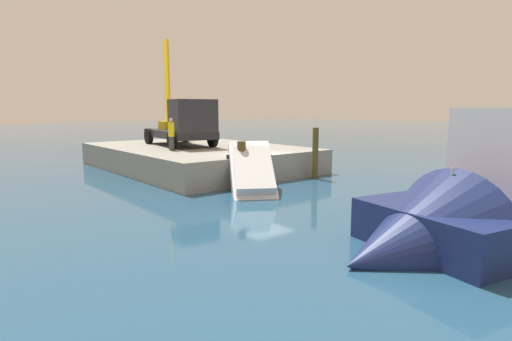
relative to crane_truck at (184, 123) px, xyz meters
The scene contains 8 objects.
ground 7.18m from the crane_truck, ahead, with size 200.00×200.00×0.00m, color navy.
dock 2.23m from the crane_truck, 64.36° to the left, with size 13.68×9.45×1.37m, color gray.
crane_truck is the anchor object (origin of this frame).
dock_worker 2.71m from the crane_truck, 44.27° to the right, with size 0.34×0.34×1.76m.
salvaged_car 9.05m from the crane_truck, 10.32° to the right, with size 4.50×3.80×3.30m.
moored_yacht 17.91m from the crane_truck, ahead, with size 6.32×12.75×6.73m.
piling_near 8.15m from the crane_truck, 11.30° to the right, with size 0.38×0.38×2.22m, color brown.
piling_mid 8.51m from the crane_truck, 23.69° to the left, with size 0.32×0.32×2.67m, color brown.
Camera 1 is at (15.70, -13.20, 3.63)m, focal length 29.03 mm.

